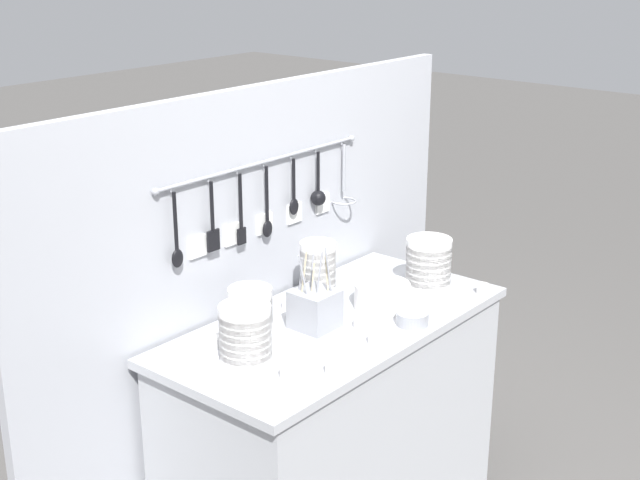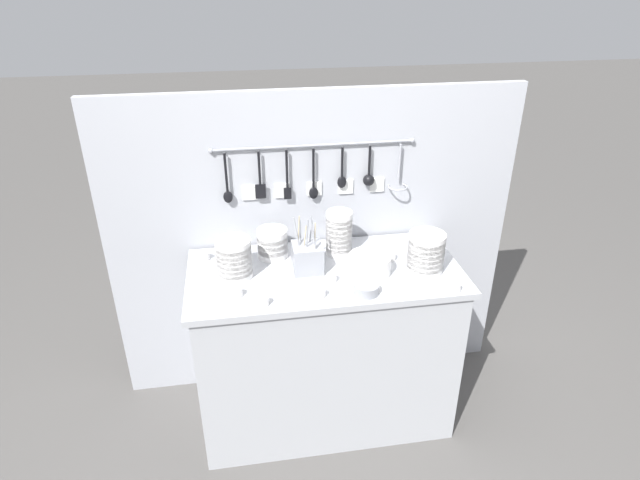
{
  "view_description": "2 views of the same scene",
  "coord_description": "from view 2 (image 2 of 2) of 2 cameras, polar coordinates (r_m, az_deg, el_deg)",
  "views": [
    {
      "loc": [
        -2.11,
        -1.7,
        2.08
      ],
      "look_at": [
        -0.06,
        0.01,
        1.16
      ],
      "focal_mm": 50.0,
      "sensor_mm": 36.0,
      "label": 1
    },
    {
      "loc": [
        -0.36,
        -2.06,
        2.12
      ],
      "look_at": [
        -0.02,
        0.03,
        1.01
      ],
      "focal_mm": 30.0,
      "sensor_mm": 36.0,
      "label": 2
    }
  ],
  "objects": [
    {
      "name": "back_wall",
      "position": [
        2.76,
        -0.65,
        -0.67
      ],
      "size": [
        2.05,
        0.11,
        1.61
      ],
      "color": "#A8AAB2",
      "rests_on": "ground"
    },
    {
      "name": "bowl_stack_tall_left",
      "position": [
        2.53,
        2.04,
        0.77
      ],
      "size": [
        0.12,
        0.12,
        0.22
      ],
      "color": "white",
      "rests_on": "counter"
    },
    {
      "name": "ground_plane",
      "position": [
        2.98,
        0.46,
        -17.63
      ],
      "size": [
        20.0,
        20.0,
        0.0
      ],
      "primitive_type": "plane",
      "color": "#514F4C"
    },
    {
      "name": "counter",
      "position": [
        2.69,
        0.5,
        -11.13
      ],
      "size": [
        1.25,
        0.6,
        0.86
      ],
      "color": "#ADAFB5",
      "rests_on": "ground"
    },
    {
      "name": "cup_edge_near",
      "position": [
        2.54,
        -8.66,
        -1.76
      ],
      "size": [
        0.04,
        0.04,
        0.04
      ],
      "color": "white",
      "rests_on": "counter"
    },
    {
      "name": "cup_beside_plates",
      "position": [
        2.58,
        -12.15,
        -1.66
      ],
      "size": [
        0.04,
        0.04,
        0.04
      ],
      "color": "white",
      "rests_on": "counter"
    },
    {
      "name": "cup_mid_row",
      "position": [
        2.54,
        7.61,
        -1.7
      ],
      "size": [
        0.04,
        0.04,
        0.04
      ],
      "color": "white",
      "rests_on": "counter"
    },
    {
      "name": "cup_back_left",
      "position": [
        2.28,
        -8.81,
        -5.51
      ],
      "size": [
        0.04,
        0.04,
        0.04
      ],
      "color": "white",
      "rests_on": "counter"
    },
    {
      "name": "steel_mixing_bowl",
      "position": [
        2.28,
        4.98,
        -5.2
      ],
      "size": [
        0.11,
        0.11,
        0.04
      ],
      "color": "#93969E",
      "rests_on": "counter"
    },
    {
      "name": "cup_centre",
      "position": [
        2.25,
        0.07,
        -5.63
      ],
      "size": [
        0.04,
        0.04,
        0.04
      ],
      "color": "white",
      "rests_on": "counter"
    },
    {
      "name": "cup_back_right",
      "position": [
        2.21,
        -6.01,
        -6.48
      ],
      "size": [
        0.04,
        0.04,
        0.04
      ],
      "color": "white",
      "rests_on": "counter"
    },
    {
      "name": "cup_edge_far",
      "position": [
        2.35,
        1.25,
        -4.05
      ],
      "size": [
        0.04,
        0.04,
        0.04
      ],
      "color": "white",
      "rests_on": "counter"
    },
    {
      "name": "bowl_stack_short_front",
      "position": [
        2.38,
        -9.16,
        -1.95
      ],
      "size": [
        0.16,
        0.16,
        0.18
      ],
      "color": "white",
      "rests_on": "counter"
    },
    {
      "name": "bowl_stack_wide_centre",
      "position": [
        2.53,
        -5.09,
        -0.33
      ],
      "size": [
        0.14,
        0.14,
        0.14
      ],
      "color": "white",
      "rests_on": "counter"
    },
    {
      "name": "cutlery_caddy",
      "position": [
        2.42,
        -1.37,
        -1.84
      ],
      "size": [
        0.13,
        0.13,
        0.28
      ],
      "color": "#93969E",
      "rests_on": "counter"
    },
    {
      "name": "cup_front_right",
      "position": [
        2.59,
        -0.67,
        -0.85
      ],
      "size": [
        0.04,
        0.04,
        0.04
      ],
      "color": "white",
      "rests_on": "counter"
    },
    {
      "name": "cup_front_left",
      "position": [
        2.36,
        14.28,
        -4.88
      ],
      "size": [
        0.04,
        0.04,
        0.04
      ],
      "color": "white",
      "rests_on": "counter"
    },
    {
      "name": "bowl_stack_back_corner",
      "position": [
        2.44,
        11.24,
        -1.32
      ],
      "size": [
        0.16,
        0.16,
        0.19
      ],
      "color": "white",
      "rests_on": "counter"
    },
    {
      "name": "plate_stack",
      "position": [
        2.41,
        5.29,
        -2.61
      ],
      "size": [
        0.19,
        0.19,
        0.09
      ],
      "color": "white",
      "rests_on": "counter"
    }
  ]
}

